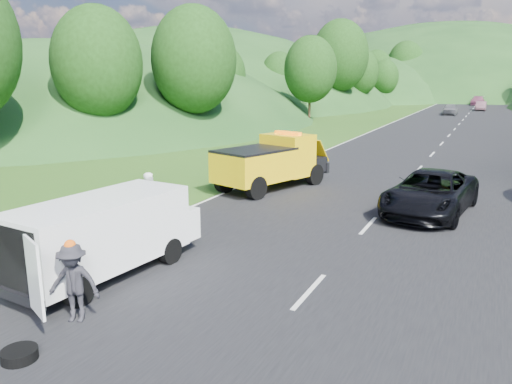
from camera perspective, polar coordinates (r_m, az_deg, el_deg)
The scene contains 15 objects.
ground at distance 15.05m, azimuth -2.15°, elevation -6.48°, with size 320.00×320.00×0.00m, color #38661E.
road_surface at distance 52.89m, azimuth 21.76°, elevation 6.68°, with size 14.00×200.00×0.02m, color black.
tree_line_left at distance 77.10m, azimuth 6.27°, elevation 9.22°, with size 14.00×140.00×14.00m, color #205218, non-canonical shape.
hills_backdrop at distance 147.32m, azimuth 26.01°, elevation 9.79°, with size 201.00×288.60×44.00m, color #2D5B23, non-canonical shape.
tow_truck at distance 22.77m, azimuth 1.85°, elevation 3.47°, with size 3.86×6.29×2.54m.
white_van at distance 13.29m, azimuth -16.82°, elevation -4.41°, with size 3.18×6.01×2.07m.
woman at distance 17.79m, azimuth -11.79°, elevation -3.66°, with size 0.67×0.49×1.83m, color silver.
child at distance 15.43m, azimuth -9.95°, elevation -6.17°, with size 0.53×0.41×1.09m, color tan.
worker at distance 11.50m, azimuth -19.81°, elevation -13.71°, with size 1.09×0.63×1.69m, color #222227.
suitcase at distance 17.76m, azimuth -13.91°, elevation -2.79°, with size 0.37×0.21×0.60m, color brown.
spare_tire at distance 10.47m, azimuth -25.35°, elevation -17.01°, with size 0.65×0.65×0.20m, color black.
passing_suv at distance 19.87m, azimuth 19.14°, elevation -2.35°, with size 2.63×5.70×1.58m, color black.
dist_car_a at distance 73.08m, azimuth 21.30°, elevation 8.22°, with size 1.76×4.38×1.49m, color #55555B.
dist_car_b at distance 84.32m, azimuth 24.27°, elevation 8.49°, with size 1.46×4.18×1.38m, color brown.
dist_car_c at distance 99.73m, azimuth 23.97°, elevation 9.04°, with size 2.23×5.50×1.59m, color #984C6B.
Camera 1 is at (6.65, -12.53, 5.02)m, focal length 35.00 mm.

